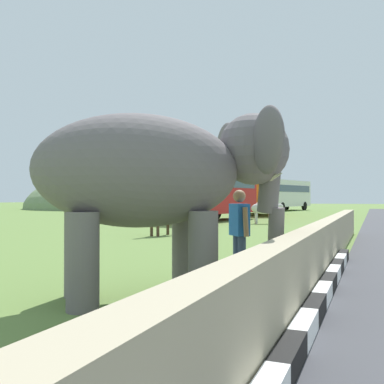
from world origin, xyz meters
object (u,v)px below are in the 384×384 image
(bus_orange, at_px, (260,191))
(cow_far, at_px, (262,206))
(bus_red, at_px, (210,189))
(bus_white, at_px, (284,193))
(person_handler, at_px, (239,230))
(cow_near, at_px, (162,214))
(cow_mid, at_px, (265,209))
(elephant, at_px, (163,174))

(bus_orange, xyz_separation_m, cow_far, (-6.30, -1.73, -1.21))
(bus_red, height_order, bus_white, same)
(bus_orange, bearing_deg, person_handler, -166.88)
(person_handler, height_order, bus_orange, bus_orange)
(bus_red, bearing_deg, bus_orange, -1.80)
(bus_red, bearing_deg, cow_far, -20.47)
(cow_near, xyz_separation_m, cow_mid, (9.49, -1.90, 0.00))
(cow_near, relative_size, cow_far, 0.99)
(bus_orange, xyz_separation_m, bus_white, (12.84, 0.26, -0.00))
(bus_orange, distance_m, cow_mid, 14.06)
(bus_white, distance_m, cow_near, 35.95)
(person_handler, bearing_deg, elephant, 158.87)
(bus_white, height_order, cow_near, bus_white)
(bus_red, distance_m, cow_mid, 4.46)
(person_handler, relative_size, cow_near, 0.86)
(cow_near, height_order, cow_far, same)
(cow_far, bearing_deg, bus_white, 5.93)
(bus_white, height_order, cow_far, bus_white)
(elephant, bearing_deg, bus_white, 8.49)
(elephant, height_order, cow_far, elephant)
(bus_red, height_order, cow_mid, bus_red)
(person_handler, height_order, cow_near, person_handler)
(elephant, bearing_deg, cow_mid, 8.69)
(person_handler, xyz_separation_m, cow_far, (24.65, 5.49, -0.06))
(cow_near, bearing_deg, bus_orange, 4.23)
(cow_near, height_order, cow_mid, same)
(bus_red, relative_size, bus_orange, 0.90)
(bus_red, distance_m, cow_near, 11.36)
(person_handler, distance_m, cow_mid, 17.79)
(cow_mid, bearing_deg, bus_orange, 14.91)
(elephant, bearing_deg, person_handler, -21.13)
(person_handler, relative_size, bus_orange, 0.16)
(bus_red, xyz_separation_m, bus_white, (24.77, -0.11, 0.00))
(bus_red, distance_m, bus_orange, 11.93)
(person_handler, height_order, cow_far, person_handler)
(elephant, xyz_separation_m, bus_white, (45.55, 6.80, 0.21))
(bus_red, distance_m, bus_white, 24.77)
(bus_orange, bearing_deg, cow_near, -175.77)
(person_handler, bearing_deg, bus_orange, 13.12)
(bus_red, xyz_separation_m, cow_near, (-11.10, -2.08, -1.21))
(elephant, height_order, bus_orange, bus_orange)
(person_handler, distance_m, bus_orange, 31.80)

